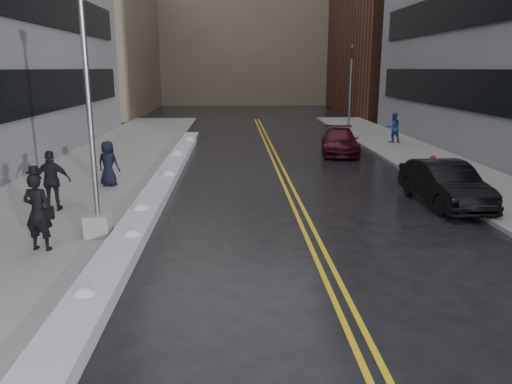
{
  "coord_description": "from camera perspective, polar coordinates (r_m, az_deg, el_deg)",
  "views": [
    {
      "loc": [
        0.36,
        -10.97,
        4.54
      ],
      "look_at": [
        0.95,
        2.07,
        1.3
      ],
      "focal_mm": 35.0,
      "sensor_mm": 36.0,
      "label": 1
    }
  ],
  "objects": [
    {
      "name": "building_west_far",
      "position": [
        57.38,
        -19.58,
        17.65
      ],
      "size": [
        14.0,
        22.0,
        18.0
      ],
      "primitive_type": "cube",
      "color": "gray",
      "rests_on": "ground"
    },
    {
      "name": "snow_ridge",
      "position": [
        19.67,
        -10.73,
        0.86
      ],
      "size": [
        0.9,
        30.0,
        0.34
      ],
      "primitive_type": "cube",
      "color": "silver",
      "rests_on": "ground"
    },
    {
      "name": "pedestrian_east",
      "position": [
        31.66,
        15.42,
        7.12
      ],
      "size": [
        0.98,
        0.83,
        1.79
      ],
      "primitive_type": "imported",
      "rotation": [
        0.0,
        0.0,
        3.33
      ],
      "color": "navy",
      "rests_on": "sidewalk_east"
    },
    {
      "name": "traffic_signal",
      "position": [
        35.92,
        10.74,
        11.9
      ],
      "size": [
        0.16,
        0.2,
        6.0
      ],
      "color": "gray",
      "rests_on": "sidewalk_east"
    },
    {
      "name": "ground",
      "position": [
        11.88,
        -4.17,
        -8.57
      ],
      "size": [
        160.0,
        160.0,
        0.0
      ],
      "primitive_type": "plane",
      "color": "black",
      "rests_on": "ground"
    },
    {
      "name": "fire_hydrant",
      "position": [
        23.03,
        19.52,
        3.16
      ],
      "size": [
        0.26,
        0.26,
        0.73
      ],
      "color": "maroon",
      "rests_on": "sidewalk_east"
    },
    {
      "name": "sidewalk_east",
      "position": [
        23.51,
        21.69,
        2.0
      ],
      "size": [
        4.0,
        50.0,
        0.15
      ],
      "primitive_type": "cube",
      "color": "gray",
      "rests_on": "ground"
    },
    {
      "name": "lamppost",
      "position": [
        13.63,
        -18.2,
        4.77
      ],
      "size": [
        0.65,
        0.65,
        7.62
      ],
      "color": "gray",
      "rests_on": "sidewalk_west"
    },
    {
      "name": "pedestrian_c",
      "position": [
        19.88,
        -16.53,
        3.15
      ],
      "size": [
        0.97,
        0.76,
        1.73
      ],
      "primitive_type": "imported",
      "rotation": [
        0.0,
        0.0,
        2.86
      ],
      "color": "black",
      "rests_on": "sidewalk_west"
    },
    {
      "name": "lane_line_right",
      "position": [
        21.58,
        3.57,
        1.78
      ],
      "size": [
        0.12,
        50.0,
        0.01
      ],
      "primitive_type": "cube",
      "color": "gold",
      "rests_on": "ground"
    },
    {
      "name": "car_maroon",
      "position": [
        27.67,
        9.57,
        5.73
      ],
      "size": [
        2.53,
        4.9,
        1.36
      ],
      "primitive_type": "imported",
      "rotation": [
        0.0,
        0.0,
        -0.14
      ],
      "color": "#410A15",
      "rests_on": "ground"
    },
    {
      "name": "car_black",
      "position": [
        18.05,
        20.79,
        0.87
      ],
      "size": [
        1.8,
        4.58,
        1.48
      ],
      "primitive_type": "imported",
      "rotation": [
        0.0,
        0.0,
        0.05
      ],
      "color": "black",
      "rests_on": "ground"
    },
    {
      "name": "building_far",
      "position": [
        71.28,
        -1.34,
        19.15
      ],
      "size": [
        36.0,
        16.0,
        22.0
      ],
      "primitive_type": "cube",
      "color": "gray",
      "rests_on": "ground"
    },
    {
      "name": "pedestrian_d",
      "position": [
        16.9,
        -22.26,
        1.18
      ],
      "size": [
        1.16,
        0.57,
        1.92
      ],
      "primitive_type": "imported",
      "rotation": [
        0.0,
        0.0,
        3.23
      ],
      "color": "black",
      "rests_on": "sidewalk_west"
    },
    {
      "name": "lane_line_left",
      "position": [
        21.55,
        2.77,
        1.78
      ],
      "size": [
        0.12,
        50.0,
        0.01
      ],
      "primitive_type": "cube",
      "color": "gold",
      "rests_on": "ground"
    },
    {
      "name": "pedestrian_fedora",
      "position": [
        13.33,
        -23.64,
        -2.1
      ],
      "size": [
        0.78,
        0.59,
        1.96
      ],
      "primitive_type": "imported",
      "rotation": [
        0.0,
        0.0,
        2.96
      ],
      "color": "black",
      "rests_on": "sidewalk_west"
    },
    {
      "name": "sidewalk_west",
      "position": [
        22.29,
        -18.44,
        1.67
      ],
      "size": [
        5.5,
        50.0,
        0.15
      ],
      "primitive_type": "cube",
      "color": "gray",
      "rests_on": "ground"
    }
  ]
}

